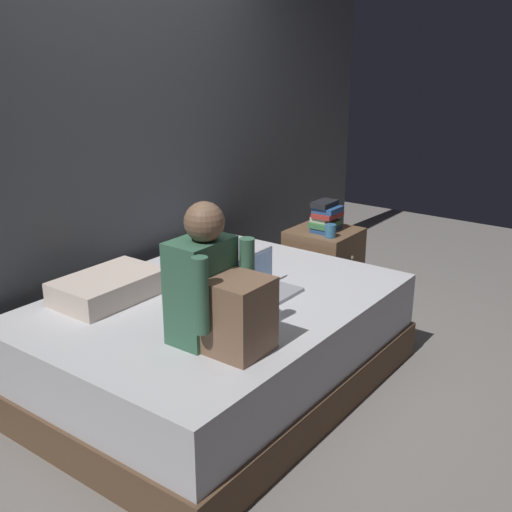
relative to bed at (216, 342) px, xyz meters
The scene contains 9 objects.
ground_plane 0.44m from the bed, 56.31° to the right, with size 8.00×8.00×0.00m, color gray.
wall_back 1.43m from the bed, 77.47° to the left, with size 5.60×0.10×2.70m, color #4C4F54.
bed is the anchor object (origin of this frame).
nightstand 1.30m from the bed, ahead, with size 0.44×0.46×0.58m.
person_sitting 0.74m from the bed, 138.54° to the right, with size 0.39×0.44×0.66m.
laptop 0.42m from the bed, 41.28° to the right, with size 0.32×0.23×0.22m.
pillow 0.66m from the bed, 127.30° to the left, with size 0.56×0.36×0.13m, color beige.
book_stack 1.36m from the bed, ahead, with size 0.24×0.17×0.21m.
mug 1.23m from the bed, ahead, with size 0.08×0.08×0.09m, color teal.
Camera 1 is at (-2.55, -1.72, 1.82)m, focal length 43.56 mm.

